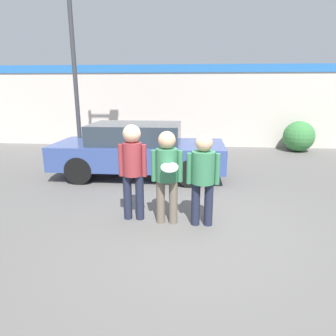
{
  "coord_description": "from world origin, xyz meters",
  "views": [
    {
      "loc": [
        0.08,
        -4.82,
        2.3
      ],
      "look_at": [
        -0.36,
        0.25,
        0.94
      ],
      "focal_mm": 32.0,
      "sensor_mm": 36.0,
      "label": 1
    }
  ],
  "objects_px": {
    "person_right": "(203,173)",
    "street_lamp": "(77,18)",
    "person_middle_with_frisbee": "(167,170)",
    "shrub": "(299,136)",
    "person_left": "(133,165)",
    "parked_car_near": "(139,150)"
  },
  "relations": [
    {
      "from": "shrub",
      "to": "street_lamp",
      "type": "bearing_deg",
      "value": -156.48
    },
    {
      "from": "person_left",
      "to": "parked_car_near",
      "type": "distance_m",
      "value": 2.75
    },
    {
      "from": "street_lamp",
      "to": "person_middle_with_frisbee",
      "type": "bearing_deg",
      "value": -52.66
    },
    {
      "from": "person_middle_with_frisbee",
      "to": "shrub",
      "type": "bearing_deg",
      "value": 56.61
    },
    {
      "from": "person_left",
      "to": "person_right",
      "type": "bearing_deg",
      "value": -6.85
    },
    {
      "from": "person_right",
      "to": "person_middle_with_frisbee",
      "type": "bearing_deg",
      "value": 176.82
    },
    {
      "from": "person_right",
      "to": "shrub",
      "type": "distance_m",
      "value": 7.59
    },
    {
      "from": "person_middle_with_frisbee",
      "to": "street_lamp",
      "type": "relative_size",
      "value": 0.24
    },
    {
      "from": "person_left",
      "to": "person_middle_with_frisbee",
      "type": "distance_m",
      "value": 0.62
    },
    {
      "from": "person_middle_with_frisbee",
      "to": "parked_car_near",
      "type": "relative_size",
      "value": 0.37
    },
    {
      "from": "street_lamp",
      "to": "shrub",
      "type": "bearing_deg",
      "value": 23.52
    },
    {
      "from": "person_middle_with_frisbee",
      "to": "shrub",
      "type": "distance_m",
      "value": 7.87
    },
    {
      "from": "person_right",
      "to": "shrub",
      "type": "height_order",
      "value": "person_right"
    },
    {
      "from": "street_lamp",
      "to": "shrub",
      "type": "relative_size",
      "value": 6.03
    },
    {
      "from": "person_left",
      "to": "person_middle_with_frisbee",
      "type": "height_order",
      "value": "person_left"
    },
    {
      "from": "person_right",
      "to": "street_lamp",
      "type": "bearing_deg",
      "value": 132.82
    },
    {
      "from": "street_lamp",
      "to": "shrub",
      "type": "distance_m",
      "value": 8.41
    },
    {
      "from": "shrub",
      "to": "person_left",
      "type": "bearing_deg",
      "value": -127.41
    },
    {
      "from": "person_left",
      "to": "street_lamp",
      "type": "xyz_separation_m",
      "value": [
        -2.07,
        3.4,
        3.07
      ]
    },
    {
      "from": "person_right",
      "to": "shrub",
      "type": "bearing_deg",
      "value": 60.59
    },
    {
      "from": "shrub",
      "to": "parked_car_near",
      "type": "bearing_deg",
      "value": -144.95
    },
    {
      "from": "person_right",
      "to": "street_lamp",
      "type": "xyz_separation_m",
      "value": [
        -3.29,
        3.55,
        3.14
      ]
    }
  ]
}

